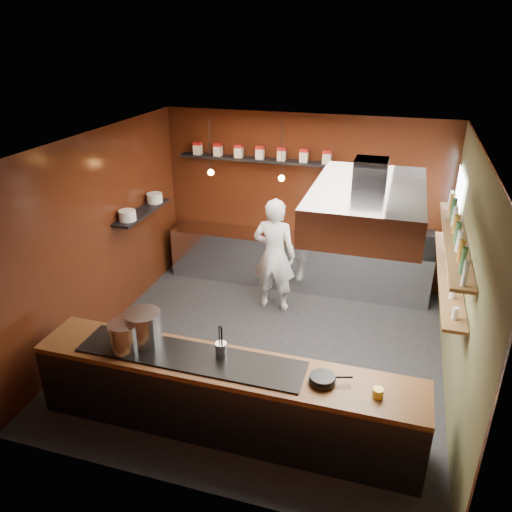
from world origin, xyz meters
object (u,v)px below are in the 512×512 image
at_px(espresso_machine, 424,243).
at_px(chef, 274,255).
at_px(stockpot_large, 144,328).
at_px(extractor_hood, 368,203).
at_px(stockpot_small, 125,336).

relative_size(espresso_machine, chef, 0.19).
bearing_deg(stockpot_large, extractor_hood, 25.93).
distance_m(stockpot_small, espresso_machine, 5.03).
bearing_deg(stockpot_small, espresso_machine, 49.82).
bearing_deg(stockpot_large, espresso_machine, 49.93).
bearing_deg(chef, stockpot_large, 74.28).
height_order(stockpot_large, chef, chef).
bearing_deg(espresso_machine, stockpot_large, -148.40).
relative_size(stockpot_large, stockpot_small, 1.14).
distance_m(stockpot_small, chef, 3.10).
distance_m(extractor_hood, stockpot_small, 3.10).
xyz_separation_m(stockpot_large, espresso_machine, (3.10, 3.68, -0.06)).
bearing_deg(chef, stockpot_small, 72.46).
xyz_separation_m(stockpot_small, espresso_machine, (3.25, 3.85, -0.03)).
relative_size(extractor_hood, chef, 1.05).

